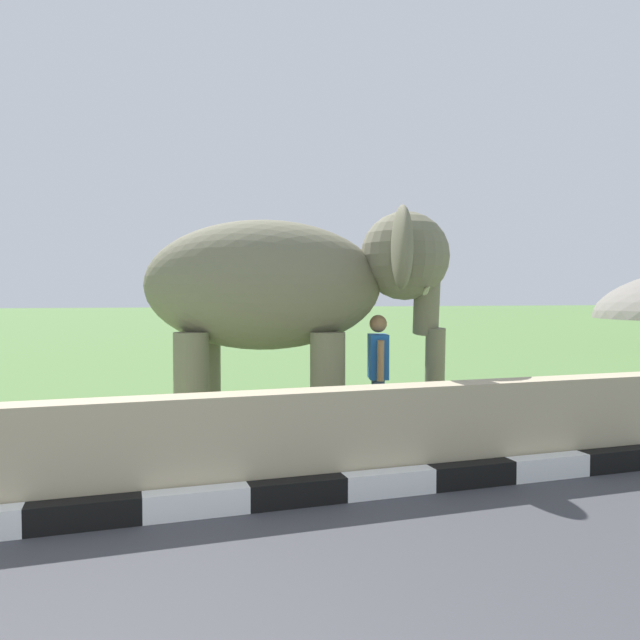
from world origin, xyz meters
TOP-DOWN VIEW (x-y plane):
  - striped_curb at (-0.35, 3.39)m, footprint 16.20×0.20m
  - barrier_parapet at (2.00, 3.69)m, footprint 28.00×0.36m
  - elephant at (2.51, 5.90)m, footprint 4.08×2.97m
  - person_handler at (3.60, 5.50)m, footprint 0.34×0.65m

SIDE VIEW (x-z plane):
  - striped_curb at x=-0.35m, z-range 0.00..0.24m
  - barrier_parapet at x=2.00m, z-range 0.00..1.00m
  - person_handler at x=3.60m, z-range 0.10..1.75m
  - elephant at x=2.51m, z-range 0.48..3.49m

